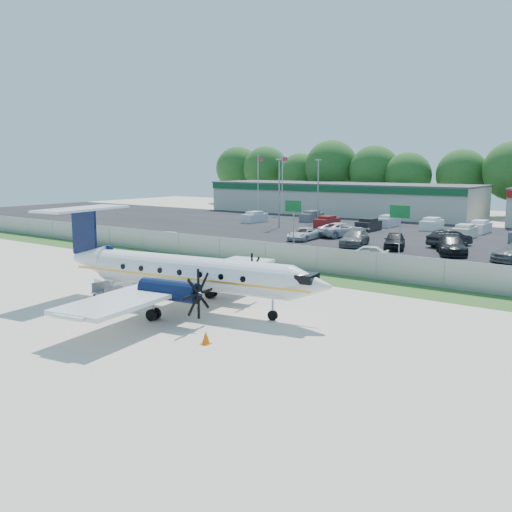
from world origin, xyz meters
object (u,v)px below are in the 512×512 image
Objects in this scene: aircraft at (185,272)px; pushback_tug at (114,283)px; baggage_cart_far at (107,293)px; baggage_cart_near at (146,287)px.

pushback_tug is (-6.64, 0.19, -1.55)m from aircraft.
aircraft reaches higher than pushback_tug.
aircraft is 7.08× the size of pushback_tug.
baggage_cart_far is (1.36, -1.67, -0.15)m from pushback_tug.
baggage_cart_near is 2.68m from baggage_cart_far.
pushback_tug is 1.22× the size of baggage_cart_near.
baggage_cart_near is at bearing 166.27° from aircraft.
baggage_cart_far is (-5.28, -1.47, -1.70)m from aircraft.
aircraft is at bearing -13.73° from baggage_cart_near.
baggage_cart_near is at bearing 76.11° from baggage_cart_far.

